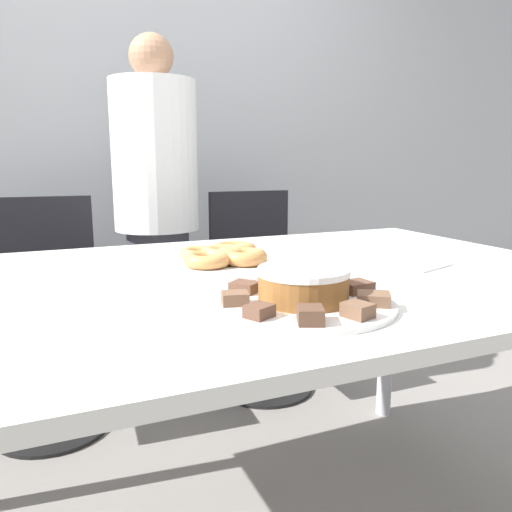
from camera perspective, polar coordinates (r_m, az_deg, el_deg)
name	(u,v)px	position (r m, az deg, el deg)	size (l,w,h in m)	color
wall_back	(140,112)	(2.80, -13.08, 15.69)	(8.00, 0.05, 2.60)	#B2B7BC
table	(272,304)	(1.25, 1.86, -5.47)	(1.62, 1.10, 0.78)	silver
person_standing	(157,218)	(2.15, -11.22, 4.25)	(0.35, 0.35, 1.55)	#383842
office_chair_left	(47,319)	(2.15, -22.81, -6.67)	(0.47, 0.47, 0.91)	black
office_chair_right	(261,295)	(2.33, 0.56, -4.44)	(0.45, 0.45, 0.91)	black
plate_cake	(303,304)	(0.95, 5.40, -5.43)	(0.35, 0.35, 0.01)	white
plate_donuts	(222,263)	(1.33, -3.86, -0.76)	(0.40, 0.40, 0.01)	white
frosted_cake	(303,284)	(0.95, 5.44, -3.25)	(0.17, 0.17, 0.06)	brown
lamington_0	(259,311)	(0.85, 0.38, -6.31)	(0.06, 0.05, 0.02)	brown
lamington_1	(310,315)	(0.83, 6.23, -6.72)	(0.06, 0.06, 0.03)	#513828
lamington_2	(358,310)	(0.87, 11.55, -6.09)	(0.05, 0.06, 0.03)	brown
lamington_3	(374,299)	(0.95, 13.29, -4.77)	(0.08, 0.07, 0.02)	brown
lamington_4	(356,287)	(1.03, 11.36, -3.47)	(0.06, 0.06, 0.02)	brown
lamington_5	(319,280)	(1.07, 7.20, -2.73)	(0.08, 0.08, 0.02)	brown
lamington_6	(277,279)	(1.07, 2.44, -2.65)	(0.05, 0.06, 0.03)	brown
lamington_7	(245,287)	(1.01, -1.31, -3.56)	(0.07, 0.07, 0.02)	brown
lamington_8	(235,298)	(0.93, -2.41, -4.85)	(0.06, 0.05, 0.02)	brown
donut_0	(222,254)	(1.32, -3.87, 0.27)	(0.12, 0.12, 0.04)	tan
donut_1	(234,250)	(1.39, -2.49, 0.72)	(0.12, 0.12, 0.04)	#C68447
donut_2	(202,253)	(1.36, -6.25, 0.30)	(0.12, 0.12, 0.03)	tan
donut_3	(207,260)	(1.26, -5.58, -0.42)	(0.12, 0.12, 0.03)	#D18E4C
donut_4	(245,257)	(1.28, -1.27, -0.11)	(0.12, 0.12, 0.04)	#C68447
napkin	(418,265)	(1.37, 18.02, -0.97)	(0.18, 0.16, 0.01)	white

